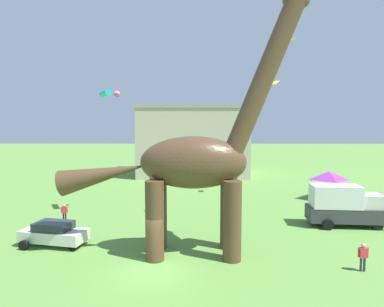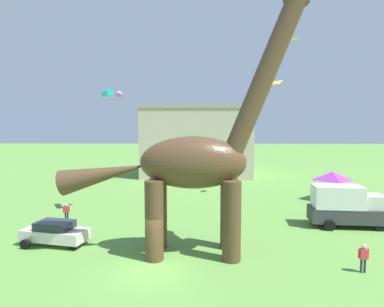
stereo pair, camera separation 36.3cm
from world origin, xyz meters
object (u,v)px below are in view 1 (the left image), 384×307
object	(u,v)px
person_near_flyer	(363,254)
kite_far_right	(108,93)
person_photographer	(64,211)
parked_box_truck	(344,205)
kite_high_left	(272,83)
person_far_spectator	(155,201)
festival_canopy_tent	(329,176)
kite_high_right	(291,39)
dinosaur_sculpture	(192,162)
parked_sedan_left	(54,233)

from	to	relation	value
person_near_flyer	kite_far_right	bearing A→B (deg)	-82.54
person_photographer	person_near_flyer	distance (m)	21.56
kite_far_right	parked_box_truck	bearing A→B (deg)	-9.92
kite_far_right	kite_high_left	world-z (taller)	kite_high_left
person_far_spectator	person_photographer	bearing A→B (deg)	-80.32
person_near_flyer	festival_canopy_tent	size ratio (longest dim) A/B	0.49
person_photographer	person_far_spectator	distance (m)	7.64
person_near_flyer	festival_canopy_tent	xyz separation A→B (m)	(4.92, 17.64, 1.61)
person_far_spectator	kite_high_right	size ratio (longest dim) A/B	1.41
kite_high_right	dinosaur_sculpture	bearing A→B (deg)	-123.02
person_photographer	festival_canopy_tent	size ratio (longest dim) A/B	0.47
dinosaur_sculpture	person_far_spectator	bearing A→B (deg)	126.53
person_near_flyer	kite_far_right	size ratio (longest dim) A/B	0.76
parked_box_truck	kite_high_right	distance (m)	17.50
person_near_flyer	kite_high_left	xyz separation A→B (m)	(0.49, 25.39, 12.04)
person_far_spectator	kite_high_left	distance (m)	21.96
person_near_flyer	person_far_spectator	bearing A→B (deg)	-91.84
dinosaur_sculpture	person_photographer	distance (m)	13.18
person_photographer	festival_canopy_tent	world-z (taller)	festival_canopy_tent
kite_far_right	kite_high_left	size ratio (longest dim) A/B	1.00
parked_sedan_left	person_near_flyer	distance (m)	18.62
person_photographer	kite_high_right	bearing A→B (deg)	-105.87
dinosaur_sculpture	kite_far_right	distance (m)	12.65
festival_canopy_tent	kite_far_right	xyz separation A→B (m)	(-21.35, -6.02, 7.95)
kite_high_left	person_near_flyer	bearing A→B (deg)	-91.11
parked_sedan_left	person_near_flyer	size ratio (longest dim) A/B	2.91
dinosaur_sculpture	festival_canopy_tent	world-z (taller)	dinosaur_sculpture
parked_sedan_left	kite_far_right	distance (m)	12.55
person_near_flyer	kite_far_right	world-z (taller)	kite_far_right
dinosaur_sculpture	festival_canopy_tent	xyz separation A→B (m)	(14.11, 15.17, -3.06)
kite_high_right	kite_high_left	world-z (taller)	kite_high_right
person_photographer	kite_far_right	size ratio (longest dim) A/B	0.74
festival_canopy_tent	person_photographer	bearing A→B (deg)	-160.85
person_photographer	kite_high_left	size ratio (longest dim) A/B	0.74
person_photographer	person_far_spectator	world-z (taller)	person_far_spectator
festival_canopy_tent	kite_high_right	distance (m)	14.46
parked_sedan_left	person_far_spectator	xyz separation A→B (m)	(5.58, 8.61, 0.23)
parked_box_truck	kite_high_right	size ratio (longest dim) A/B	4.75
dinosaur_sculpture	kite_high_right	bearing A→B (deg)	74.42
parked_sedan_left	kite_far_right	bearing A→B (deg)	89.03
person_far_spectator	kite_high_right	world-z (taller)	kite_high_right
person_photographer	parked_sedan_left	bearing A→B (deg)	155.30
festival_canopy_tent	kite_high_left	xyz separation A→B (m)	(-4.43, 7.75, 10.43)
person_near_flyer	kite_high_left	size ratio (longest dim) A/B	0.76
person_photographer	kite_high_right	distance (m)	26.79
person_photographer	person_near_flyer	world-z (taller)	person_near_flyer
dinosaur_sculpture	kite_far_right	size ratio (longest dim) A/B	7.68
parked_sedan_left	kite_high_right	distance (m)	28.06
person_near_flyer	kite_high_right	size ratio (longest dim) A/B	1.27
dinosaur_sculpture	festival_canopy_tent	bearing A→B (deg)	64.53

